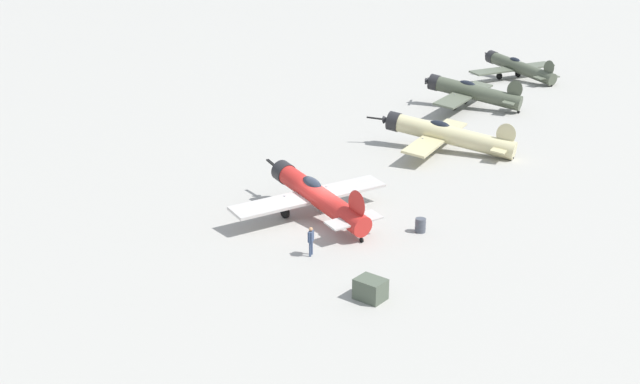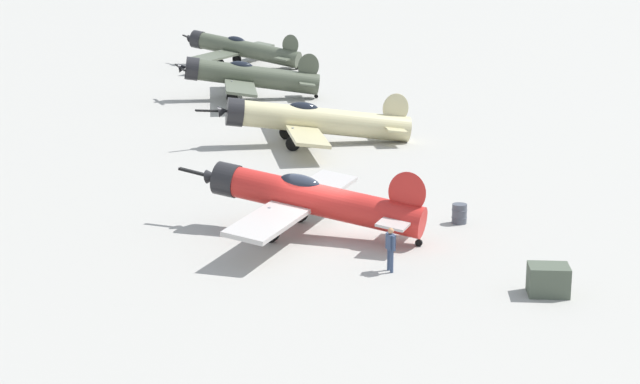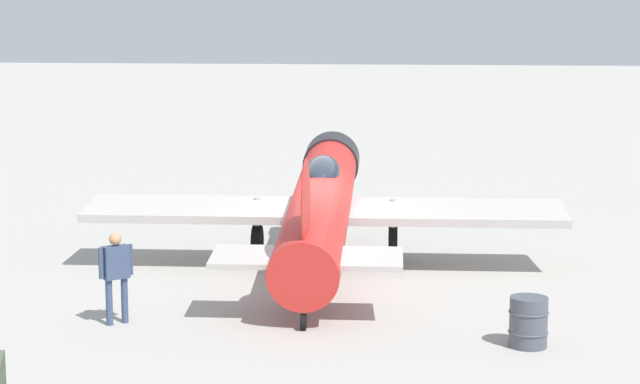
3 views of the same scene
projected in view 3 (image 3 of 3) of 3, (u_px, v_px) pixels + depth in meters
name	position (u px, v px, depth m)	size (l,w,h in m)	color
ground_plane	(320.00, 276.00, 21.63)	(400.00, 400.00, 0.00)	#A8A59E
airplane_foreground	(322.00, 203.00, 21.89)	(10.59, 10.62, 3.00)	red
ground_crew_mechanic	(116.00, 269.00, 17.85)	(0.49, 0.46, 1.62)	#384766
fuel_drum	(528.00, 322.00, 16.59)	(0.65, 0.65, 0.82)	#474C56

